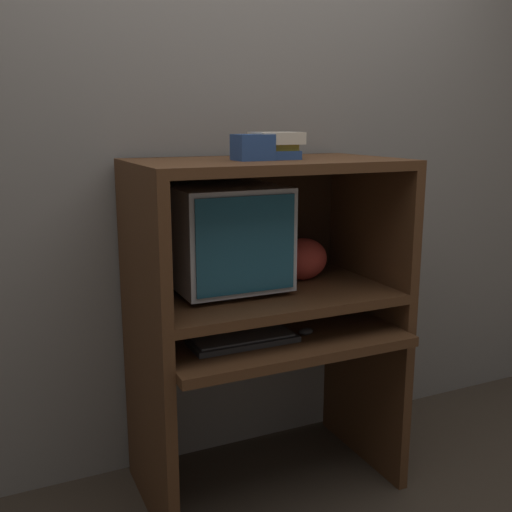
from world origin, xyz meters
TOP-DOWN VIEW (x-y plane):
  - wall_back at (0.00, 0.65)m, footprint 6.00×0.06m
  - desk_base at (0.00, 0.25)m, footprint 0.99×0.65m
  - desk_monitor_shelf at (0.00, 0.29)m, footprint 0.99×0.59m
  - hutch_upper at (0.00, 0.33)m, footprint 0.99×0.59m
  - crt_monitor at (-0.14, 0.36)m, footprint 0.41×0.41m
  - keyboard at (-0.16, 0.15)m, footprint 0.39×0.15m
  - mouse at (0.09, 0.14)m, footprint 0.06×0.04m
  - snack_bag at (0.20, 0.37)m, footprint 0.21×0.16m
  - book_stack at (0.03, 0.27)m, footprint 0.18×0.14m
  - storage_box at (-0.07, 0.26)m, footprint 0.13×0.11m

SIDE VIEW (x-z plane):
  - desk_base at x=0.00m, z-range 0.09..0.76m
  - keyboard at x=-0.16m, z-range 0.67..0.69m
  - mouse at x=0.09m, z-range 0.67..0.70m
  - desk_monitor_shelf at x=0.00m, z-range 0.71..0.85m
  - snack_bag at x=0.20m, z-range 0.81..0.98m
  - crt_monitor at x=-0.14m, z-range 0.82..1.22m
  - hutch_upper at x=0.00m, z-range 0.91..1.40m
  - wall_back at x=0.00m, z-range 0.00..2.60m
  - storage_box at x=-0.07m, z-range 1.31..1.40m
  - book_stack at x=0.03m, z-range 1.31..1.41m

